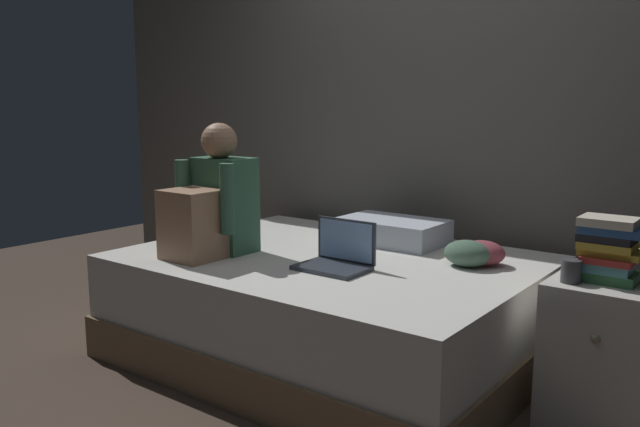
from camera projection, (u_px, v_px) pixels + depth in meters
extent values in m
plane|color=#47382D|center=(327.00, 387.00, 2.95)|extent=(8.00, 8.00, 0.00)
cube|color=#605B56|center=(453.00, 91.00, 3.67)|extent=(5.60, 0.10, 2.70)
cube|color=#7A6047|center=(330.00, 337.00, 3.29)|extent=(2.00, 1.50, 0.21)
cube|color=silver|center=(330.00, 286.00, 3.24)|extent=(1.96, 1.46, 0.32)
cube|color=beige|center=(608.00, 355.00, 2.55)|extent=(0.44, 0.44, 0.60)
sphere|color=gray|center=(596.00, 339.00, 2.35)|extent=(0.04, 0.04, 0.04)
cube|color=#38664C|center=(225.00, 205.00, 3.29)|extent=(0.30, 0.20, 0.48)
sphere|color=#A87C5E|center=(219.00, 141.00, 3.21)|extent=(0.18, 0.18, 0.18)
cube|color=#A87C5E|center=(193.00, 224.00, 3.13)|extent=(0.26, 0.24, 0.34)
cylinder|color=#38664C|center=(182.00, 193.00, 3.27)|extent=(0.07, 0.07, 0.34)
cylinder|color=#38664C|center=(227.00, 199.00, 3.08)|extent=(0.07, 0.07, 0.34)
cube|color=#333842|center=(332.00, 268.00, 2.94)|extent=(0.32, 0.22, 0.02)
cube|color=#333842|center=(346.00, 240.00, 3.01)|extent=(0.32, 0.01, 0.20)
cube|color=#8CB2EA|center=(345.00, 241.00, 3.00)|extent=(0.29, 0.00, 0.18)
cube|color=silver|center=(392.00, 231.00, 3.51)|extent=(0.56, 0.36, 0.13)
cube|color=#387042|center=(610.00, 277.00, 2.49)|extent=(0.19, 0.16, 0.04)
cube|color=teal|center=(605.00, 267.00, 2.48)|extent=(0.19, 0.14, 0.04)
cube|color=#9E2D28|center=(609.00, 259.00, 2.47)|extent=(0.18, 0.15, 0.02)
cube|color=gold|center=(612.00, 252.00, 2.48)|extent=(0.22, 0.16, 0.03)
cube|color=gold|center=(607.00, 246.00, 2.47)|extent=(0.20, 0.14, 0.03)
cube|color=black|center=(607.00, 237.00, 2.47)|extent=(0.19, 0.15, 0.03)
cube|color=#284C84|center=(613.00, 230.00, 2.46)|extent=(0.22, 0.16, 0.03)
cube|color=beige|center=(609.00, 222.00, 2.46)|extent=(0.20, 0.16, 0.03)
cylinder|color=#3D3D42|center=(571.00, 271.00, 2.47)|extent=(0.08, 0.08, 0.09)
ellipsoid|color=#4C6B56|center=(467.00, 253.00, 3.00)|extent=(0.22, 0.19, 0.12)
ellipsoid|color=#8E3D47|center=(483.00, 253.00, 3.03)|extent=(0.21, 0.18, 0.12)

